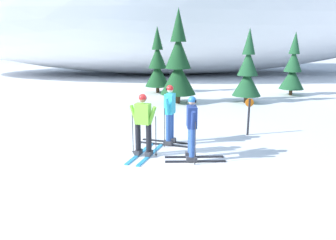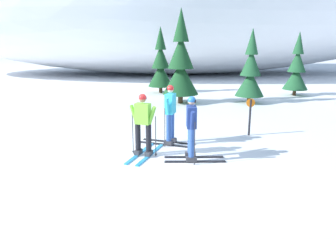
# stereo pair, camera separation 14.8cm
# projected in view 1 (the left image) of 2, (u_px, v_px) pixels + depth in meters

# --- Properties ---
(ground_plane) EXTENTS (120.00, 120.00, 0.00)m
(ground_plane) POSITION_uv_depth(u_px,v_px,m) (164.00, 159.00, 8.52)
(ground_plane) COLOR white
(skier_navy_jacket) EXTENTS (1.60, 0.80, 1.71)m
(skier_navy_jacket) POSITION_uv_depth(u_px,v_px,m) (192.00, 127.00, 8.27)
(skier_navy_jacket) COLOR black
(skier_navy_jacket) RESTS_ON ground
(skier_lime_jacket) EXTENTS (1.04, 1.80, 1.72)m
(skier_lime_jacket) POSITION_uv_depth(u_px,v_px,m) (143.00, 124.00, 8.57)
(skier_lime_jacket) COLOR #2893CC
(skier_lime_jacket) RESTS_ON ground
(skier_cyan_jacket) EXTENTS (1.71, 0.97, 1.81)m
(skier_cyan_jacket) POSITION_uv_depth(u_px,v_px,m) (170.00, 114.00, 9.54)
(skier_cyan_jacket) COLOR black
(skier_cyan_jacket) RESTS_ON ground
(pine_tree_far_left) EXTENTS (1.49, 1.49, 3.86)m
(pine_tree_far_left) POSITION_uv_depth(u_px,v_px,m) (157.00, 65.00, 18.85)
(pine_tree_far_left) COLOR #47301E
(pine_tree_far_left) RESTS_ON ground
(pine_tree_center_left) EXTENTS (1.77, 1.77, 4.58)m
(pine_tree_center_left) POSITION_uv_depth(u_px,v_px,m) (178.00, 64.00, 15.63)
(pine_tree_center_left) COLOR #47301E
(pine_tree_center_left) RESTS_ON ground
(pine_tree_center_right) EXTENTS (1.41, 1.41, 3.65)m
(pine_tree_center_right) POSITION_uv_depth(u_px,v_px,m) (248.00, 72.00, 15.76)
(pine_tree_center_right) COLOR #47301E
(pine_tree_center_right) RESTS_ON ground
(pine_tree_far_right) EXTENTS (1.37, 1.37, 3.54)m
(pine_tree_far_right) POSITION_uv_depth(u_px,v_px,m) (293.00, 69.00, 18.03)
(pine_tree_far_right) COLOR #47301E
(pine_tree_far_right) RESTS_ON ground
(trail_marker_post) EXTENTS (0.28, 0.07, 1.24)m
(trail_marker_post) POSITION_uv_depth(u_px,v_px,m) (249.00, 114.00, 10.52)
(trail_marker_post) COLOR black
(trail_marker_post) RESTS_ON ground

